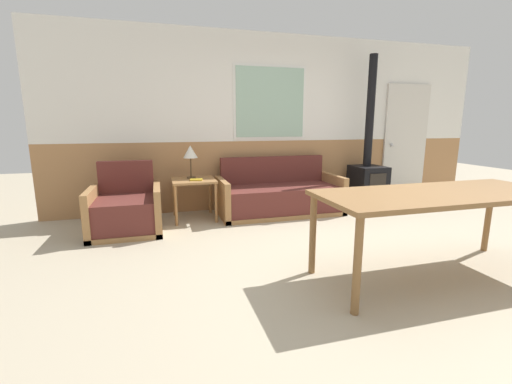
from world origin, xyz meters
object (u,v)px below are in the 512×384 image
at_px(couch, 280,197).
at_px(side_table, 194,185).
at_px(wood_stove, 368,172).
at_px(table_lamp, 190,153).
at_px(dining_table, 440,200).
at_px(armchair, 126,211).

relative_size(couch, side_table, 3.06).
bearing_deg(wood_stove, table_lamp, 178.34).
bearing_deg(dining_table, armchair, 142.18).
bearing_deg(side_table, wood_stove, 0.44).
distance_m(side_table, dining_table, 3.11).
bearing_deg(couch, dining_table, -76.46).
bearing_deg(wood_stove, dining_table, -111.26).
bearing_deg(table_lamp, dining_table, -54.02).
distance_m(couch, table_lamp, 1.47).
bearing_deg(dining_table, side_table, 126.80).
relative_size(couch, dining_table, 0.85).
height_order(side_table, wood_stove, wood_stove).
height_order(dining_table, wood_stove, wood_stove).
bearing_deg(table_lamp, wood_stove, -1.66).
bearing_deg(armchair, couch, -3.78).
relative_size(side_table, wood_stove, 0.25).
bearing_deg(table_lamp, side_table, -78.73).
bearing_deg(couch, wood_stove, 2.65).
bearing_deg(armchair, wood_stove, -6.01).
bearing_deg(armchair, table_lamp, 16.12).
height_order(armchair, side_table, armchair).
bearing_deg(couch, table_lamp, 173.16).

